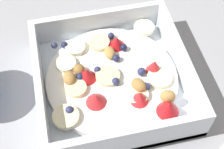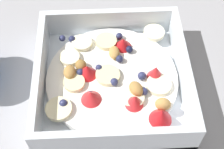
# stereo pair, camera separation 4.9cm
# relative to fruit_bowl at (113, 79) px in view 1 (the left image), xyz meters

# --- Properties ---
(ground_plane) EXTENTS (2.40, 2.40, 0.00)m
(ground_plane) POSITION_rel_fruit_bowl_xyz_m (0.01, 0.01, -0.02)
(ground_plane) COLOR #9E9EA3
(fruit_bowl) EXTENTS (0.22, 0.22, 0.06)m
(fruit_bowl) POSITION_rel_fruit_bowl_xyz_m (0.00, 0.00, 0.00)
(fruit_bowl) COLOR white
(fruit_bowl) RESTS_ON ground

